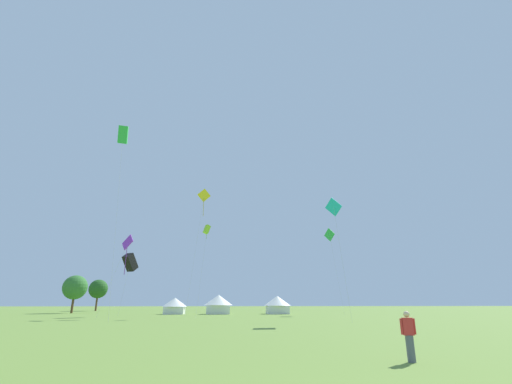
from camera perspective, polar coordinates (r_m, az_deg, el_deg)
kite_green_diamond at (r=67.85m, az=11.76°, el=-6.83°), size 1.77×3.52×15.35m
kite_yellow_diamond at (r=61.70m, az=-8.40°, el=-0.87°), size 3.06×1.91×20.87m
kite_black_box at (r=60.27m, az=-19.61°, el=-10.61°), size 2.39×2.87×9.52m
kite_green_box at (r=50.78m, az=-20.62°, el=8.60°), size 2.38×3.39×24.59m
kite_purple_diamond at (r=53.69m, az=-20.01°, el=-7.89°), size 3.37×2.95×11.38m
kite_lime_box at (r=54.50m, az=-7.93°, el=-6.01°), size 1.60×1.19×13.35m
kite_cyan_diamond at (r=41.93m, az=12.40°, el=-2.51°), size 1.66×1.79×13.63m
person_spectator at (r=14.88m, az=23.43°, el=-20.61°), size 0.57×0.32×1.73m
festival_tent_center at (r=68.45m, az=-12.95°, el=-17.32°), size 4.35×4.35×2.83m
festival_tent_left at (r=67.86m, az=-6.07°, el=-17.40°), size 5.15×5.15×3.35m
festival_tent_right at (r=68.53m, az=3.46°, el=-17.54°), size 4.89×4.89×3.18m
tree_distant_left at (r=81.55m, az=-27.12°, el=-13.52°), size 4.69×4.69×7.24m
tree_distant_right at (r=100.20m, az=-24.06°, el=-14.07°), size 4.55×4.55×7.53m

